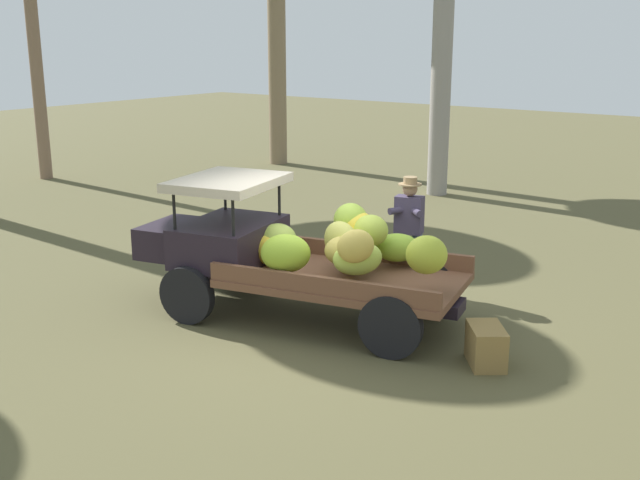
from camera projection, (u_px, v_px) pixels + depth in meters
name	position (u px, v px, depth m)	size (l,w,h in m)	color
ground_plane	(308.00, 320.00, 10.27)	(60.00, 60.00, 0.00)	brown
truck	(291.00, 251.00, 10.21)	(4.65, 2.52, 1.83)	black
farmer	(409.00, 226.00, 11.29)	(0.54, 0.50, 1.70)	#4C5D79
wooden_crate	(486.00, 346.00, 8.84)	(0.60, 0.37, 0.46)	olive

